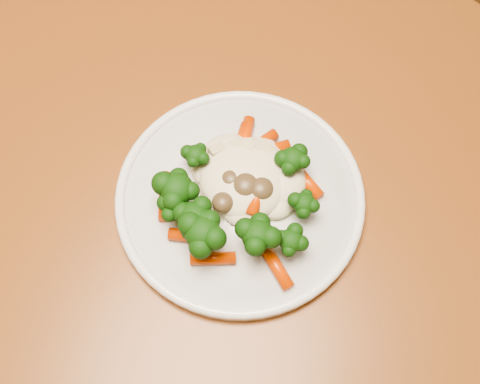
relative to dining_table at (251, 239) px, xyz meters
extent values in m
cube|color=brown|center=(0.00, 0.00, 0.09)|extent=(1.31, 1.12, 0.04)
cube|color=brown|center=(-0.33, 0.48, -0.29)|extent=(0.08, 0.08, 0.71)
cylinder|color=white|center=(-0.01, -0.01, 0.12)|extent=(0.24, 0.24, 0.01)
ellipsoid|color=#F5E8C4|center=(-0.01, 0.01, 0.14)|extent=(0.10, 0.09, 0.04)
ellipsoid|color=black|center=(-0.06, -0.03, 0.14)|extent=(0.05, 0.05, 0.05)
ellipsoid|color=black|center=(-0.02, -0.07, 0.14)|extent=(0.05, 0.05, 0.05)
ellipsoid|color=black|center=(0.02, -0.05, 0.14)|extent=(0.05, 0.05, 0.04)
ellipsoid|color=black|center=(0.05, -0.04, 0.14)|extent=(0.04, 0.04, 0.03)
ellipsoid|color=black|center=(0.05, 0.00, 0.14)|extent=(0.03, 0.03, 0.03)
ellipsoid|color=black|center=(0.03, 0.04, 0.14)|extent=(0.04, 0.04, 0.04)
ellipsoid|color=black|center=(-0.06, 0.01, 0.14)|extent=(0.03, 0.03, 0.03)
ellipsoid|color=black|center=(-0.06, -0.05, 0.14)|extent=(0.04, 0.04, 0.04)
ellipsoid|color=black|center=(-0.04, -0.05, 0.14)|extent=(0.05, 0.05, 0.04)
cylinder|color=#EC4605|center=(-0.03, 0.05, 0.13)|extent=(0.02, 0.05, 0.01)
cylinder|color=#EC4605|center=(-0.01, 0.05, 0.13)|extent=(0.03, 0.05, 0.01)
cylinder|color=#EC4605|center=(0.04, 0.03, 0.13)|extent=(0.04, 0.03, 0.01)
cylinder|color=#EC4605|center=(-0.08, -0.03, 0.13)|extent=(0.03, 0.05, 0.01)
cylinder|color=#EC4605|center=(-0.04, -0.06, 0.13)|extent=(0.04, 0.02, 0.01)
cylinder|color=#EC4605|center=(-0.01, -0.08, 0.13)|extent=(0.04, 0.03, 0.01)
cylinder|color=#EC4605|center=(0.04, -0.06, 0.13)|extent=(0.04, 0.04, 0.01)
cylinder|color=#EC4605|center=(0.01, 0.00, 0.14)|extent=(0.02, 0.05, 0.01)
cylinder|color=#EC4605|center=(-0.01, 0.02, 0.14)|extent=(0.02, 0.04, 0.01)
cylinder|color=#EC4605|center=(-0.03, 0.05, 0.13)|extent=(0.02, 0.05, 0.01)
cylinder|color=#EC4605|center=(0.00, 0.05, 0.13)|extent=(0.05, 0.04, 0.01)
ellipsoid|color=brown|center=(-0.01, 0.00, 0.14)|extent=(0.03, 0.03, 0.02)
ellipsoid|color=brown|center=(0.01, 0.00, 0.14)|extent=(0.03, 0.03, 0.02)
ellipsoid|color=brown|center=(-0.02, 0.00, 0.14)|extent=(0.02, 0.02, 0.02)
ellipsoid|color=brown|center=(-0.02, -0.03, 0.14)|extent=(0.02, 0.02, 0.01)
cube|color=beige|center=(-0.02, 0.04, 0.14)|extent=(0.03, 0.02, 0.01)
cube|color=beige|center=(0.00, 0.04, 0.14)|extent=(0.02, 0.02, 0.01)
cube|color=beige|center=(-0.05, 0.02, 0.14)|extent=(0.02, 0.02, 0.01)
cube|color=beige|center=(-0.01, 0.03, 0.14)|extent=(0.02, 0.02, 0.01)
camera|label=1|loc=(0.07, -0.24, 0.65)|focal=45.00mm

